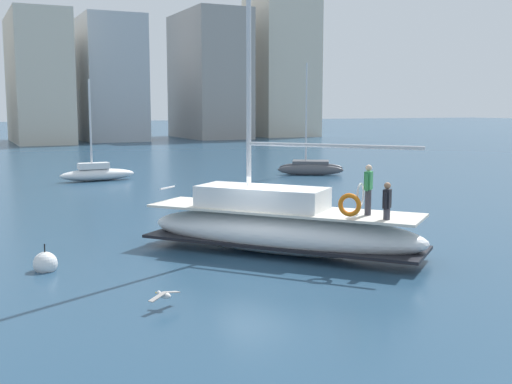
{
  "coord_description": "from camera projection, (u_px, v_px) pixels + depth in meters",
  "views": [
    {
      "loc": [
        -8.98,
        -18.75,
        4.82
      ],
      "look_at": [
        0.62,
        1.69,
        1.8
      ],
      "focal_mm": 44.92,
      "sensor_mm": 36.0,
      "label": 1
    }
  ],
  "objects": [
    {
      "name": "ground_plane",
      "position": [
        261.0,
        253.0,
        21.25
      ],
      "size": [
        400.0,
        400.0,
        0.0
      ],
      "primitive_type": "plane",
      "color": "navy"
    },
    {
      "name": "main_sailboat",
      "position": [
        280.0,
        226.0,
        21.14
      ],
      "size": [
        8.02,
        8.89,
        11.84
      ],
      "color": "white",
      "rests_on": "ground"
    },
    {
      "name": "moored_sloop_near",
      "position": [
        310.0,
        166.0,
        46.0
      ],
      "size": [
        5.14,
        4.32,
        7.88
      ],
      "color": "#4C4C51",
      "rests_on": "ground"
    },
    {
      "name": "moored_sloop_far",
      "position": [
        97.0,
        173.0,
        41.79
      ],
      "size": [
        4.95,
        1.45,
        6.57
      ],
      "color": "white",
      "rests_on": "ground"
    },
    {
      "name": "seagull",
      "position": [
        164.0,
        295.0,
        15.34
      ],
      "size": [
        0.92,
        0.62,
        0.17
      ],
      "color": "silver",
      "rests_on": "ground"
    },
    {
      "name": "mooring_buoy",
      "position": [
        45.0,
        264.0,
        18.9
      ],
      "size": [
        0.71,
        0.71,
        0.96
      ],
      "color": "silver",
      "rests_on": "ground"
    },
    {
      "name": "waterfront_buildings",
      "position": [
        29.0,
        61.0,
        85.69
      ],
      "size": [
        86.98,
        19.59,
        27.88
      ],
      "color": "gray",
      "rests_on": "ground"
    }
  ]
}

